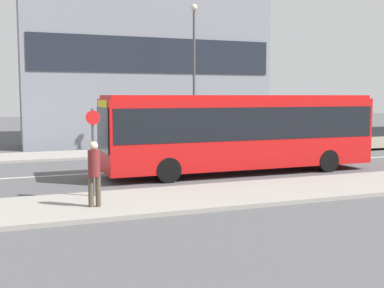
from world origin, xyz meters
name	(u,v)px	position (x,y,z in m)	size (l,w,h in m)	color
ground_plane	(155,170)	(0.00, 0.00, 0.00)	(120.00, 120.00, 0.00)	#4F4F51
sidewalk_near	(210,196)	(0.00, -6.25, 0.07)	(44.00, 3.50, 0.13)	gray
sidewalk_far	(123,153)	(0.00, 6.25, 0.07)	(44.00, 3.50, 0.13)	gray
lane_centerline	(155,170)	(0.00, 0.00, 0.00)	(41.80, 0.16, 0.01)	silver
city_bus	(241,128)	(3.19, -2.02, 1.89)	(11.63, 2.58, 3.28)	red
parked_car_0	(364,139)	(14.29, 3.36, 0.66)	(4.38, 1.77, 1.42)	#A39E84
pedestrian_near_stop	(94,169)	(-3.73, -6.69, 1.19)	(0.35, 0.34, 1.86)	#4C4233
bus_stop_sign	(93,145)	(-3.51, -5.22, 1.72)	(0.44, 0.12, 2.73)	#4C4C51
street_lamp	(194,64)	(3.77, 4.91, 4.98)	(0.36, 0.36, 8.11)	#4C4C51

